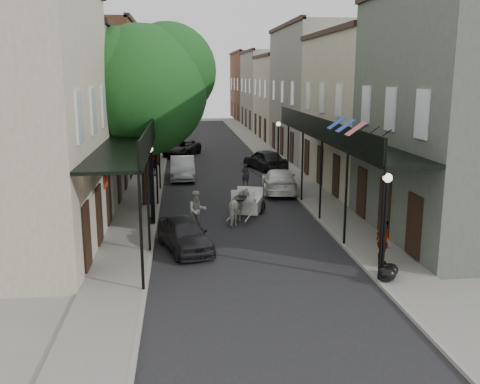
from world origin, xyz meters
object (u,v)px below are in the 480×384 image
object	(u,v)px
lamppost_right_near	(385,225)
tree_near	(150,85)
lamppost_left	(151,184)
pedestrian_sidewalk_left	(153,164)
lamppost_right_far	(278,147)
horse	(239,207)
carriage	(249,191)
tree_far	(159,90)
car_right_far	(265,159)
car_left_far	(182,148)
pedestrian_walking	(197,210)
pedestrian_sidewalk_right	(383,243)
car_left_near	(185,234)
car_left_mid	(183,168)
car_right_near	(279,181)

from	to	relation	value
lamppost_right_near	tree_near	bearing A→B (deg)	124.27
lamppost_left	pedestrian_sidewalk_left	xyz separation A→B (m)	(-0.52, 12.27, -1.11)
lamppost_right_far	horse	distance (m)	12.73
lamppost_right_near	horse	distance (m)	9.06
lamppost_left	carriage	size ratio (longest dim) A/B	1.39
carriage	tree_far	bearing A→B (deg)	125.15
tree_far	lamppost_left	size ratio (longest dim) A/B	2.32
pedestrian_sidewalk_left	tree_far	bearing A→B (deg)	-111.59
lamppost_right_far	car_right_far	xyz separation A→B (m)	(-0.50, 2.82, -1.28)
carriage	tree_near	bearing A→B (deg)	177.66
lamppost_left	car_left_far	size ratio (longest dim) A/B	0.75
tree_far	lamppost_right_near	bearing A→B (deg)	-72.32
lamppost_right_far	car_right_far	bearing A→B (deg)	100.04
carriage	horse	bearing A→B (deg)	-90.00
lamppost_right_near	horse	size ratio (longest dim) A/B	1.96
tree_far	pedestrian_walking	size ratio (longest dim) A/B	4.70
lamppost_right_near	pedestrian_walking	world-z (taller)	lamppost_right_near
pedestrian_sidewalk_right	carriage	bearing A→B (deg)	20.41
tree_near	lamppost_right_far	distance (m)	12.24
tree_near	lamppost_right_far	xyz separation A→B (m)	(8.30, 7.82, -4.44)
pedestrian_sidewalk_right	car_left_far	size ratio (longest dim) A/B	0.35
pedestrian_walking	pedestrian_sidewalk_right	size ratio (longest dim) A/B	1.05
tree_far	car_left_near	world-z (taller)	tree_far
car_left_far	horse	bearing A→B (deg)	-63.41
lamppost_left	pedestrian_sidewalk_right	world-z (taller)	lamppost_left
pedestrian_walking	tree_near	bearing A→B (deg)	100.65
car_left_mid	lamppost_left	bearing A→B (deg)	-97.72
lamppost_right_near	horse	xyz separation A→B (m)	(-4.05, 8.00, -1.25)
lamppost_left	car_left_mid	distance (m)	11.77
car_left_near	pedestrian_sidewalk_right	bearing A→B (deg)	-37.88
tree_near	horse	world-z (taller)	tree_near
tree_near	car_right_near	world-z (taller)	tree_near
pedestrian_sidewalk_right	car_right_near	xyz separation A→B (m)	(-1.40, 13.31, -0.27)
tree_near	car_left_far	size ratio (longest dim) A/B	1.95
lamppost_right_near	pedestrian_sidewalk_right	xyz separation A→B (m)	(0.52, 1.32, -1.06)
pedestrian_sidewalk_left	car_right_far	xyz separation A→B (m)	(8.22, 2.55, -0.17)
horse	pedestrian_sidewalk_right	xyz separation A→B (m)	(4.57, -6.68, 0.19)
pedestrian_sidewalk_right	car_right_far	distance (m)	21.53
tree_far	horse	world-z (taller)	tree_far
pedestrian_sidewalk_right	tree_far	bearing A→B (deg)	17.16
tree_near	tree_far	size ratio (longest dim) A/B	1.12
lamppost_left	car_left_near	distance (m)	4.28
pedestrian_walking	pedestrian_sidewalk_right	distance (m)	8.82
tree_near	car_left_far	xyz separation A→B (m)	(1.60, 18.23, -5.80)
tree_far	car_left_far	xyz separation A→B (m)	(1.65, 4.23, -5.15)
tree_near	carriage	xyz separation A→B (m)	(4.99, -1.80, -5.45)
lamppost_left	car_right_near	distance (m)	9.97
lamppost_left	car_left_near	size ratio (longest dim) A/B	0.93
car_left_mid	tree_near	bearing A→B (deg)	-102.50
lamppost_right_far	car_right_near	bearing A→B (deg)	-99.29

